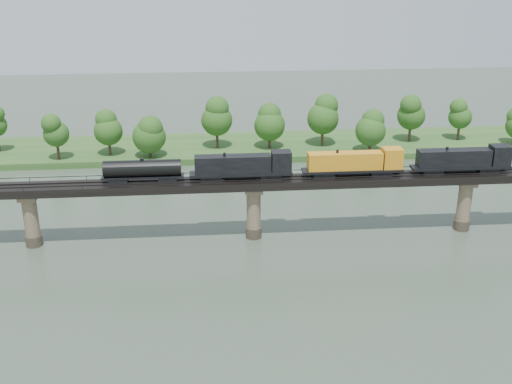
{
  "coord_description": "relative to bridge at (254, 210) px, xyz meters",
  "views": [
    {
      "loc": [
        -9.23,
        -78.42,
        50.75
      ],
      "look_at": [
        0.43,
        30.0,
        9.0
      ],
      "focal_mm": 45.0,
      "sensor_mm": 36.0,
      "label": 1
    }
  ],
  "objects": [
    {
      "name": "ground",
      "position": [
        0.0,
        -30.0,
        -5.46
      ],
      "size": [
        400.0,
        400.0,
        0.0
      ],
      "primitive_type": "plane",
      "color": "#364436",
      "rests_on": "ground"
    },
    {
      "name": "far_bank",
      "position": [
        0.0,
        55.0,
        -4.66
      ],
      "size": [
        300.0,
        24.0,
        1.6
      ],
      "primitive_type": "cube",
      "color": "#2C5120",
      "rests_on": "ground"
    },
    {
      "name": "bridge",
      "position": [
        0.0,
        0.0,
        0.0
      ],
      "size": [
        236.0,
        30.0,
        11.5
      ],
      "color": "#473A2D",
      "rests_on": "ground"
    },
    {
      "name": "bridge_superstructure",
      "position": [
        0.0,
        0.0,
        6.33
      ],
      "size": [
        220.0,
        4.9,
        0.75
      ],
      "color": "black",
      "rests_on": "bridge"
    },
    {
      "name": "far_treeline",
      "position": [
        -8.21,
        50.52,
        3.37
      ],
      "size": [
        289.06,
        17.54,
        13.6
      ],
      "color": "#382619",
      "rests_on": "far_bank"
    },
    {
      "name": "freight_train",
      "position": [
        11.44,
        -0.0,
        8.49
      ],
      "size": [
        74.56,
        2.9,
        5.13
      ],
      "color": "black",
      "rests_on": "bridge"
    }
  ]
}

